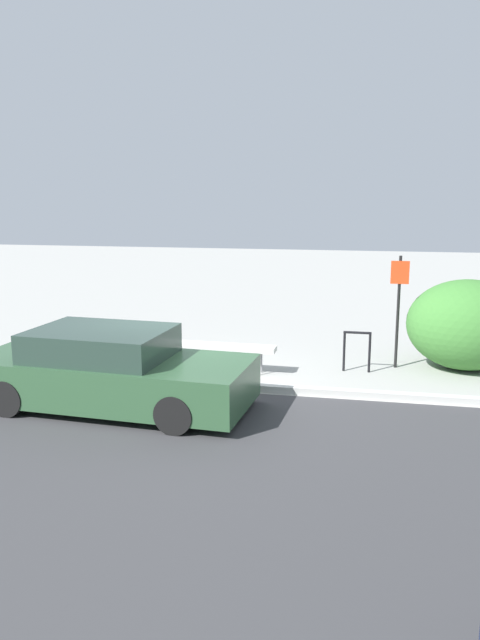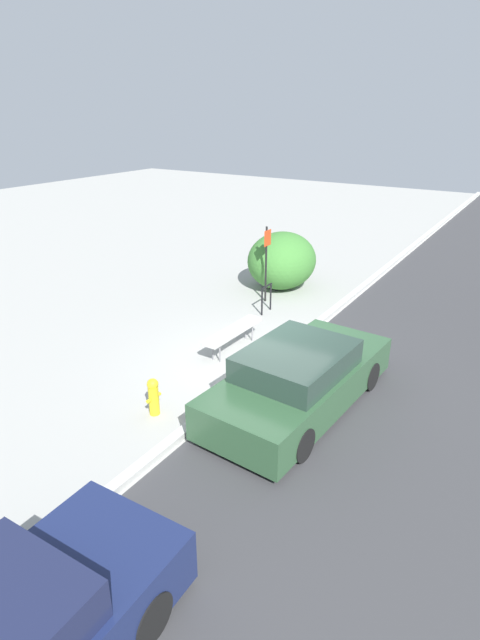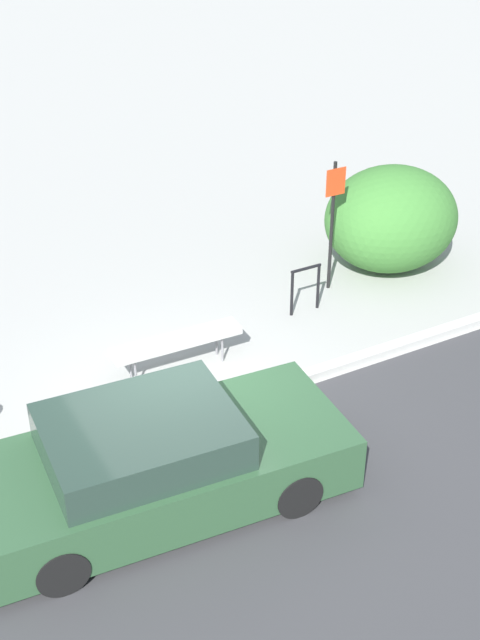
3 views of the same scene
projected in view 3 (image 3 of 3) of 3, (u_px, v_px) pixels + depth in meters
ground_plane at (177, 422)px, 12.20m from camera, size 60.00×60.00×0.00m
curb at (177, 418)px, 12.17m from camera, size 60.00×0.20×0.13m
bench at (176, 342)px, 13.00m from camera, size 1.99×0.43×0.56m
bike_rack at (305, 285)px, 14.43m from camera, size 0.55×0.05×0.83m
sign_post at (333, 215)px, 14.63m from camera, size 0.36×0.08×2.30m
shrub_hedge at (391, 219)px, 15.59m from camera, size 2.41×2.15×1.83m
parked_car_near at (155, 464)px, 10.53m from camera, size 4.72×2.16×1.32m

